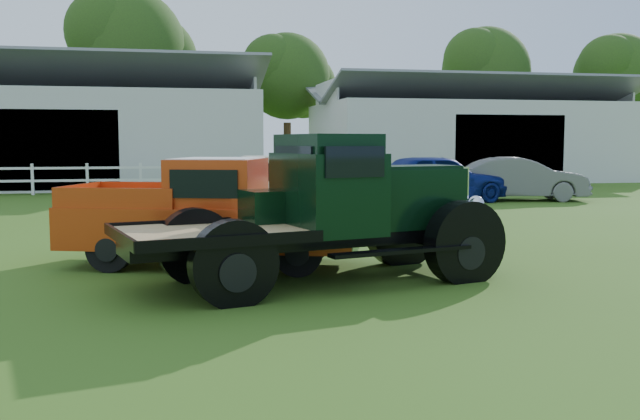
{
  "coord_description": "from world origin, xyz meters",
  "views": [
    {
      "loc": [
        -1.93,
        -8.79,
        2.03
      ],
      "look_at": [
        0.2,
        1.2,
        1.05
      ],
      "focal_mm": 40.0,
      "sensor_mm": 36.0,
      "label": 1
    }
  ],
  "objects": [
    {
      "name": "ground",
      "position": [
        0.0,
        0.0,
        0.0
      ],
      "size": [
        120.0,
        120.0,
        0.0
      ],
      "primitive_type": "plane",
      "color": "#345713"
    },
    {
      "name": "shed_left",
      "position": [
        -7.0,
        26.0,
        2.8
      ],
      "size": [
        18.8,
        10.2,
        5.6
      ],
      "primitive_type": null,
      "color": "silver",
      "rests_on": "ground"
    },
    {
      "name": "shed_right",
      "position": [
        14.0,
        27.0,
        2.6
      ],
      "size": [
        16.8,
        9.2,
        5.2
      ],
      "primitive_type": null,
      "color": "silver",
      "rests_on": "ground"
    },
    {
      "name": "fence_rail",
      "position": [
        -8.0,
        20.0,
        0.6
      ],
      "size": [
        14.2,
        0.16,
        1.2
      ],
      "primitive_type": null,
      "color": "white",
      "rests_on": "ground"
    },
    {
      "name": "tree_b",
      "position": [
        -4.0,
        34.0,
        5.75
      ],
      "size": [
        6.9,
        6.9,
        11.5
      ],
      "primitive_type": null,
      "color": "#305A16",
      "rests_on": "ground"
    },
    {
      "name": "tree_c",
      "position": [
        5.0,
        33.0,
        4.5
      ],
      "size": [
        5.4,
        5.4,
        9.0
      ],
      "primitive_type": null,
      "color": "#305A16",
      "rests_on": "ground"
    },
    {
      "name": "tree_d",
      "position": [
        18.0,
        34.0,
        5.0
      ],
      "size": [
        6.0,
        6.0,
        10.0
      ],
      "primitive_type": null,
      "color": "#305A16",
      "rests_on": "ground"
    },
    {
      "name": "tree_e",
      "position": [
        26.0,
        32.0,
        4.75
      ],
      "size": [
        5.7,
        5.7,
        9.5
      ],
      "primitive_type": null,
      "color": "#305A16",
      "rests_on": "ground"
    },
    {
      "name": "vintage_flatbed",
      "position": [
        0.2,
        1.16,
        1.07
      ],
      "size": [
        5.75,
        3.37,
        2.14
      ],
      "primitive_type": null,
      "rotation": [
        0.0,
        0.0,
        0.24
      ],
      "color": "black",
      "rests_on": "ground"
    },
    {
      "name": "red_pickup",
      "position": [
        -1.23,
        2.91,
        0.89
      ],
      "size": [
        5.25,
        3.39,
        1.79
      ],
      "primitive_type": null,
      "rotation": [
        0.0,
        0.0,
        -0.34
      ],
      "color": "#B43610",
      "rests_on": "ground"
    },
    {
      "name": "white_pickup",
      "position": [
        0.36,
        8.3,
        0.82
      ],
      "size": [
        4.56,
        1.93,
        1.65
      ],
      "primitive_type": null,
      "rotation": [
        0.0,
        0.0,
        -0.04
      ],
      "color": "beige",
      "rests_on": "ground"
    },
    {
      "name": "misc_car_blue",
      "position": [
        6.85,
        13.69,
        0.82
      ],
      "size": [
        5.06,
        2.68,
        1.64
      ],
      "primitive_type": "imported",
      "rotation": [
        0.0,
        0.0,
        1.73
      ],
      "color": "navy",
      "rests_on": "ground"
    },
    {
      "name": "misc_car_grey",
      "position": [
        9.95,
        13.85,
        0.75
      ],
      "size": [
        4.77,
        2.61,
        1.49
      ],
      "primitive_type": "imported",
      "rotation": [
        0.0,
        0.0,
        1.33
      ],
      "color": "#5B5B5B",
      "rests_on": "ground"
    }
  ]
}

